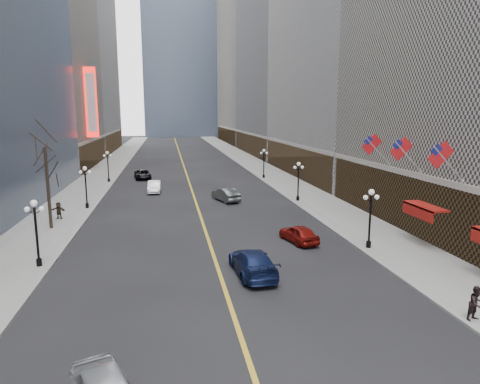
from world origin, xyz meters
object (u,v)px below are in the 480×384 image
object	(u,v)px
streetlamp_east_2	(298,177)
car_nb_far	(143,175)
streetlamp_east_3	(264,160)
car_sb_mid	(299,234)
streetlamp_west_3	(108,163)
car_sb_near	(253,262)
streetlamp_west_1	(36,226)
streetlamp_east_1	(370,212)
streetlamp_west_2	(86,183)
car_nb_mid	(154,187)
car_sb_far	(226,195)

from	to	relation	value
streetlamp_east_2	car_nb_far	bearing A→B (deg)	132.10
streetlamp_east_3	car_sb_mid	distance (m)	33.74
streetlamp_west_3	car_sb_near	world-z (taller)	streetlamp_west_3
streetlamp_west_1	streetlamp_east_3	bearing A→B (deg)	56.75
streetlamp_east_2	car_sb_mid	world-z (taller)	streetlamp_east_2
streetlamp_east_1	streetlamp_west_1	bearing A→B (deg)	180.00
streetlamp_west_2	streetlamp_west_3	distance (m)	18.00
streetlamp_east_1	streetlamp_west_2	distance (m)	29.68
streetlamp_east_2	streetlamp_west_2	bearing A→B (deg)	180.00
streetlamp_east_3	streetlamp_west_1	xyz separation A→B (m)	(-23.60, -36.00, 0.00)
streetlamp_east_1	car_nb_far	size ratio (longest dim) A/B	0.88
streetlamp_east_2	streetlamp_west_2	xyz separation A→B (m)	(-23.60, 0.00, 0.00)
streetlamp_west_1	streetlamp_west_3	distance (m)	36.00
car_nb_mid	car_sb_far	distance (m)	11.04
car_nb_far	car_sb_far	world-z (taller)	car_sb_far
streetlamp_east_2	car_nb_far	size ratio (longest dim) A/B	0.88
car_nb_mid	car_sb_mid	distance (m)	27.06
streetlamp_east_3	car_sb_near	distance (m)	40.77
streetlamp_east_1	car_sb_near	distance (m)	10.55
streetlamp_east_1	car_nb_mid	bearing A→B (deg)	121.84
streetlamp_west_2	car_sb_near	distance (m)	25.72
streetlamp_east_1	streetlamp_west_1	xyz separation A→B (m)	(-23.60, 0.00, 0.00)
streetlamp_east_1	streetlamp_east_2	bearing A→B (deg)	90.00
streetlamp_west_2	car_sb_mid	bearing A→B (deg)	-39.07
car_nb_mid	car_sb_far	size ratio (longest dim) A/B	0.96
streetlamp_west_1	car_nb_far	size ratio (longest dim) A/B	0.88
car_sb_mid	streetlamp_east_3	bearing A→B (deg)	-111.66
streetlamp_west_3	car_nb_far	size ratio (longest dim) A/B	0.88
car_nb_far	car_sb_far	bearing A→B (deg)	-68.59
streetlamp_east_2	car_nb_far	distance (m)	28.14
streetlamp_west_1	car_sb_mid	world-z (taller)	streetlamp_west_1
car_sb_near	streetlamp_east_3	bearing A→B (deg)	-107.41
streetlamp_west_3	car_sb_mid	bearing A→B (deg)	-60.45
car_sb_near	car_sb_mid	world-z (taller)	car_sb_near
streetlamp_west_2	car_sb_far	world-z (taller)	streetlamp_west_2
streetlamp_west_2	car_nb_far	world-z (taller)	streetlamp_west_2
streetlamp_east_2	streetlamp_west_2	size ratio (longest dim) A/B	1.00
streetlamp_west_1	streetlamp_west_2	xyz separation A→B (m)	(0.00, 18.00, 0.00)
streetlamp_west_2	car_nb_far	distance (m)	21.47
streetlamp_west_2	car_nb_mid	distance (m)	11.47
streetlamp_west_1	car_sb_near	xyz separation A→B (m)	(13.89, -3.55, -2.09)
streetlamp_east_1	car_sb_far	world-z (taller)	streetlamp_east_1
streetlamp_east_3	streetlamp_west_3	bearing A→B (deg)	180.00
car_sb_mid	streetlamp_west_2	bearing A→B (deg)	-52.70
streetlamp_east_1	car_sb_far	bearing A→B (deg)	112.68
streetlamp_west_3	car_nb_mid	distance (m)	11.60
streetlamp_west_3	car_nb_mid	bearing A→B (deg)	-52.83
streetlamp_west_2	streetlamp_west_3	world-z (taller)	same
streetlamp_east_3	car_nb_far	xyz separation A→B (m)	(-18.81, 2.81, -2.19)
streetlamp_west_1	streetlamp_west_3	world-z (taller)	same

